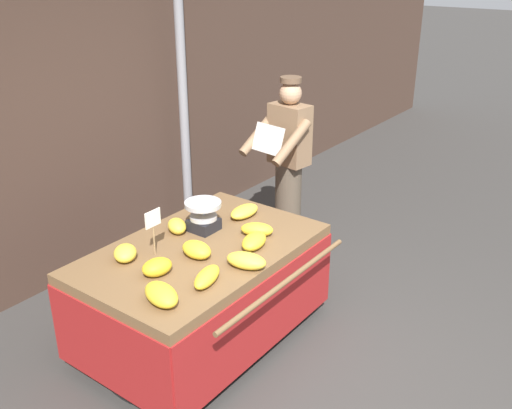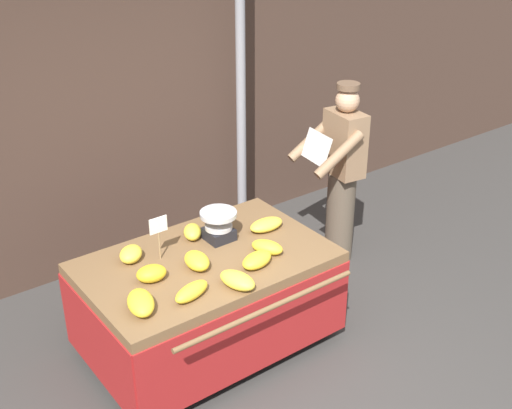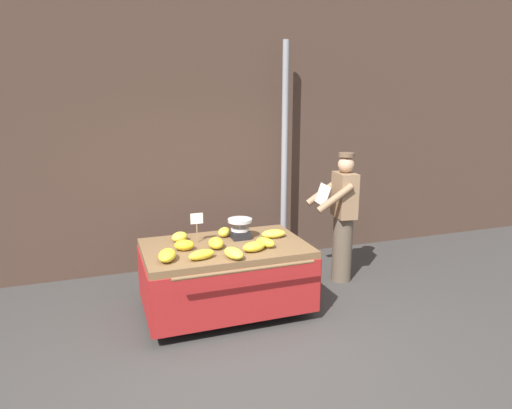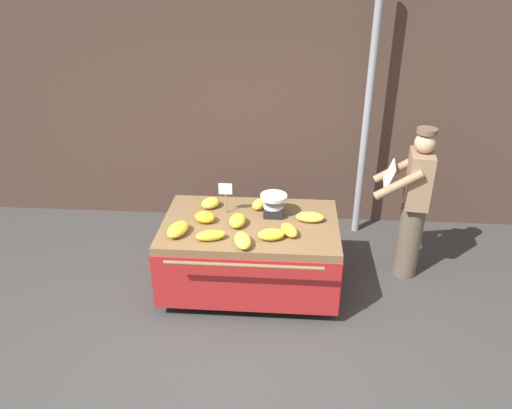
{
  "view_description": "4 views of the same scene",
  "coord_description": "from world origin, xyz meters",
  "px_view_note": "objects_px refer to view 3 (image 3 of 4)",
  "views": [
    {
      "loc": [
        -2.64,
        -1.52,
        2.77
      ],
      "look_at": [
        0.61,
        0.91,
        1.0
      ],
      "focal_mm": 40.73,
      "sensor_mm": 36.0,
      "label": 1
    },
    {
      "loc": [
        -2.07,
        -2.48,
        3.32
      ],
      "look_at": [
        0.64,
        1.13,
        1.04
      ],
      "focal_mm": 46.41,
      "sensor_mm": 36.0,
      "label": 2
    },
    {
      "loc": [
        -1.17,
        -3.56,
        2.38
      ],
      "look_at": [
        0.52,
        1.18,
        1.2
      ],
      "focal_mm": 31.59,
      "sensor_mm": 36.0,
      "label": 3
    },
    {
      "loc": [
        0.48,
        -3.31,
        3.26
      ],
      "look_at": [
        0.17,
        1.03,
        1.01
      ],
      "focal_mm": 34.49,
      "sensor_mm": 36.0,
      "label": 4
    }
  ],
  "objects_px": {
    "banana_bunch_0": "(216,243)",
    "banana_bunch_7": "(167,255)",
    "banana_bunch_1": "(234,253)",
    "vendor_person": "(342,217)",
    "price_sign": "(197,221)",
    "weighing_scale": "(240,229)",
    "banana_bunch_8": "(265,242)",
    "banana_cart": "(225,262)",
    "banana_bunch_2": "(180,237)",
    "banana_bunch_9": "(224,232)",
    "banana_bunch_5": "(254,247)",
    "street_pole": "(284,156)",
    "banana_bunch_4": "(184,245)",
    "banana_bunch_3": "(274,234)",
    "banana_bunch_6": "(202,255)"
  },
  "relations": [
    {
      "from": "price_sign",
      "to": "vendor_person",
      "type": "distance_m",
      "value": 1.99
    },
    {
      "from": "street_pole",
      "to": "vendor_person",
      "type": "relative_size",
      "value": 1.84
    },
    {
      "from": "banana_cart",
      "to": "banana_bunch_4",
      "type": "height_order",
      "value": "banana_bunch_4"
    },
    {
      "from": "price_sign",
      "to": "weighing_scale",
      "type": "bearing_deg",
      "value": -1.77
    },
    {
      "from": "banana_bunch_2",
      "to": "banana_bunch_8",
      "type": "relative_size",
      "value": 0.85
    },
    {
      "from": "price_sign",
      "to": "banana_bunch_8",
      "type": "bearing_deg",
      "value": -30.93
    },
    {
      "from": "banana_bunch_3",
      "to": "banana_bunch_8",
      "type": "bearing_deg",
      "value": -126.5
    },
    {
      "from": "street_pole",
      "to": "banana_bunch_9",
      "type": "bearing_deg",
      "value": -139.56
    },
    {
      "from": "banana_bunch_5",
      "to": "banana_bunch_7",
      "type": "distance_m",
      "value": 0.91
    },
    {
      "from": "banana_bunch_4",
      "to": "banana_cart",
      "type": "bearing_deg",
      "value": 3.31
    },
    {
      "from": "street_pole",
      "to": "banana_bunch_3",
      "type": "relative_size",
      "value": 10.99
    },
    {
      "from": "banana_bunch_1",
      "to": "banana_bunch_9",
      "type": "xyz_separation_m",
      "value": [
        0.11,
        0.75,
        0.0
      ]
    },
    {
      "from": "banana_bunch_2",
      "to": "vendor_person",
      "type": "height_order",
      "value": "vendor_person"
    },
    {
      "from": "banana_bunch_1",
      "to": "banana_bunch_8",
      "type": "height_order",
      "value": "banana_bunch_1"
    },
    {
      "from": "banana_bunch_1",
      "to": "weighing_scale",
      "type": "bearing_deg",
      "value": 66.87
    },
    {
      "from": "banana_bunch_0",
      "to": "banana_bunch_7",
      "type": "height_order",
      "value": "same"
    },
    {
      "from": "banana_bunch_2",
      "to": "vendor_person",
      "type": "xyz_separation_m",
      "value": [
        2.15,
        0.09,
        0.02
      ]
    },
    {
      "from": "weighing_scale",
      "to": "banana_bunch_9",
      "type": "height_order",
      "value": "weighing_scale"
    },
    {
      "from": "banana_bunch_9",
      "to": "vendor_person",
      "type": "bearing_deg",
      "value": 2.62
    },
    {
      "from": "banana_cart",
      "to": "banana_bunch_3",
      "type": "xyz_separation_m",
      "value": [
        0.61,
        0.07,
        0.25
      ]
    },
    {
      "from": "street_pole",
      "to": "price_sign",
      "type": "distance_m",
      "value": 1.98
    },
    {
      "from": "banana_bunch_1",
      "to": "vendor_person",
      "type": "relative_size",
      "value": 0.16
    },
    {
      "from": "price_sign",
      "to": "banana_bunch_9",
      "type": "relative_size",
      "value": 1.68
    },
    {
      "from": "price_sign",
      "to": "banana_bunch_5",
      "type": "bearing_deg",
      "value": -44.98
    },
    {
      "from": "banana_bunch_4",
      "to": "banana_bunch_6",
      "type": "xyz_separation_m",
      "value": [
        0.11,
        -0.34,
        -0.01
      ]
    },
    {
      "from": "weighing_scale",
      "to": "banana_bunch_3",
      "type": "height_order",
      "value": "weighing_scale"
    },
    {
      "from": "weighing_scale",
      "to": "banana_bunch_3",
      "type": "xyz_separation_m",
      "value": [
        0.38,
        -0.1,
        -0.07
      ]
    },
    {
      "from": "banana_bunch_2",
      "to": "vendor_person",
      "type": "distance_m",
      "value": 2.15
    },
    {
      "from": "banana_bunch_2",
      "to": "banana_bunch_3",
      "type": "relative_size",
      "value": 0.73
    },
    {
      "from": "banana_cart",
      "to": "banana_bunch_0",
      "type": "bearing_deg",
      "value": -149.14
    },
    {
      "from": "banana_cart",
      "to": "banana_bunch_2",
      "type": "xyz_separation_m",
      "value": [
        -0.45,
        0.29,
        0.26
      ]
    },
    {
      "from": "banana_bunch_7",
      "to": "banana_bunch_8",
      "type": "distance_m",
      "value": 1.08
    },
    {
      "from": "banana_bunch_1",
      "to": "vendor_person",
      "type": "height_order",
      "value": "vendor_person"
    },
    {
      "from": "banana_bunch_0",
      "to": "banana_bunch_6",
      "type": "relative_size",
      "value": 0.85
    },
    {
      "from": "banana_bunch_2",
      "to": "banana_bunch_4",
      "type": "xyz_separation_m",
      "value": [
        -0.01,
        -0.32,
        0.0
      ]
    },
    {
      "from": "banana_bunch_0",
      "to": "banana_bunch_3",
      "type": "relative_size",
      "value": 0.84
    },
    {
      "from": "weighing_scale",
      "to": "banana_bunch_0",
      "type": "distance_m",
      "value": 0.43
    },
    {
      "from": "banana_bunch_5",
      "to": "banana_bunch_1",
      "type": "bearing_deg",
      "value": -153.4
    },
    {
      "from": "vendor_person",
      "to": "banana_bunch_3",
      "type": "bearing_deg",
      "value": -164.07
    },
    {
      "from": "price_sign",
      "to": "banana_bunch_7",
      "type": "bearing_deg",
      "value": -130.74
    },
    {
      "from": "street_pole",
      "to": "banana_cart",
      "type": "distance_m",
      "value": 2.08
    },
    {
      "from": "banana_bunch_4",
      "to": "price_sign",
      "type": "bearing_deg",
      "value": 48.52
    },
    {
      "from": "banana_bunch_1",
      "to": "banana_bunch_5",
      "type": "bearing_deg",
      "value": 26.6
    },
    {
      "from": "banana_bunch_3",
      "to": "banana_bunch_7",
      "type": "bearing_deg",
      "value": -164.44
    },
    {
      "from": "street_pole",
      "to": "banana_bunch_1",
      "type": "xyz_separation_m",
      "value": [
        -1.3,
        -1.77,
        -0.73
      ]
    },
    {
      "from": "banana_bunch_1",
      "to": "banana_bunch_8",
      "type": "distance_m",
      "value": 0.49
    },
    {
      "from": "street_pole",
      "to": "banana_bunch_9",
      "type": "relative_size",
      "value": 15.62
    },
    {
      "from": "banana_bunch_1",
      "to": "vendor_person",
      "type": "bearing_deg",
      "value": 25.44
    },
    {
      "from": "banana_bunch_3",
      "to": "banana_bunch_0",
      "type": "bearing_deg",
      "value": -168.93
    },
    {
      "from": "banana_cart",
      "to": "banana_bunch_5",
      "type": "distance_m",
      "value": 0.46
    }
  ]
}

